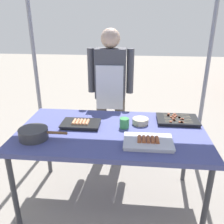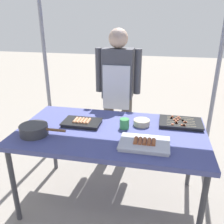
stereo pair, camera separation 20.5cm
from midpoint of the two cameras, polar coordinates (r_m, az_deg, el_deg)
The scene contains 9 objects.
ground_plane at distance 2.50m, azimuth -2.62°, elevation -20.05°, with size 18.00×18.00×0.00m, color gray.
stall_table at distance 2.09m, azimuth -2.95°, elevation -5.72°, with size 1.60×0.90×0.75m.
tray_grilled_sausages at distance 2.18m, azimuth -10.06°, elevation -2.80°, with size 0.34×0.22×0.05m.
tray_meat_skewers at distance 2.29m, azimuth 12.69°, elevation -1.86°, with size 0.38×0.26×0.04m.
tray_pork_links at distance 1.86m, azimuth 5.38°, elevation -7.09°, with size 0.37×0.26×0.05m.
cooking_wok at distance 2.05m, azimuth -20.74°, elevation -4.78°, with size 0.39×0.23×0.09m.
condiment_bowl at distance 2.19m, azimuth 4.05°, elevation -2.22°, with size 0.14×0.14×0.05m, color #BFB28C.
drink_cup_near_edge at distance 2.10m, azimuth 0.13°, elevation -2.67°, with size 0.08×0.08×0.09m, color #3F994C.
vendor_woman at distance 2.79m, azimuth -2.46°, elevation 6.09°, with size 0.52×0.23×1.54m.
Camera 1 is at (0.18, -1.85, 1.67)m, focal length 38.81 mm.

